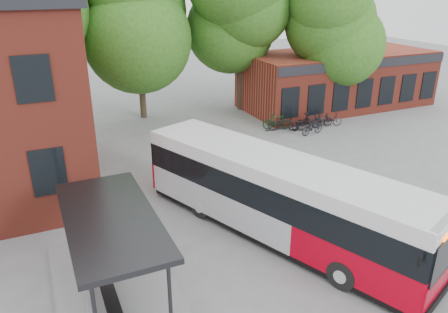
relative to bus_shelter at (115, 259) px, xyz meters
name	(u,v)px	position (x,y,z in m)	size (l,w,h in m)	color
ground	(239,247)	(4.50, 1.00, -1.45)	(100.00, 100.00, 0.00)	slate
shop_row	(337,79)	(19.50, 15.00, 0.55)	(14.00, 6.20, 4.00)	maroon
bus_shelter	(115,259)	(0.00, 0.00, 0.00)	(3.60, 7.00, 2.90)	#252528
bike_rail	(301,128)	(13.78, 11.00, -1.26)	(5.20, 0.10, 0.38)	#252528
tree_0	(21,44)	(-1.50, 17.00, 4.05)	(7.92, 7.92, 11.00)	#265416
tree_1	(138,40)	(5.50, 18.00, 3.75)	(7.92, 7.92, 10.40)	#265416
tree_2	(242,32)	(12.50, 17.00, 4.05)	(7.92, 7.92, 11.00)	#265416
tree_3	(336,48)	(17.50, 13.00, 3.19)	(7.04, 7.04, 9.28)	#265416
city_bus	(277,198)	(6.14, 1.26, 0.05)	(2.52, 11.80, 3.00)	#B40014
bicycle_1	(276,122)	(12.47, 11.85, -0.93)	(0.49, 1.74, 1.05)	#133C1C
bicycle_2	(283,123)	(12.76, 11.49, -0.95)	(0.66, 1.89, 0.99)	black
bicycle_3	(313,127)	(13.99, 10.10, -0.95)	(0.47, 1.68, 1.01)	black
bicycle_4	(302,122)	(14.01, 11.23, -0.99)	(0.61, 1.76, 0.92)	black
bicycle_5	(310,121)	(14.42, 11.01, -0.89)	(0.53, 1.86, 1.12)	black
bicycle_6	(329,119)	(16.01, 11.10, -1.02)	(0.57, 1.63, 0.86)	#2F3038
bicycle_7	(322,120)	(15.41, 11.07, -0.99)	(0.43, 1.54, 0.93)	black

